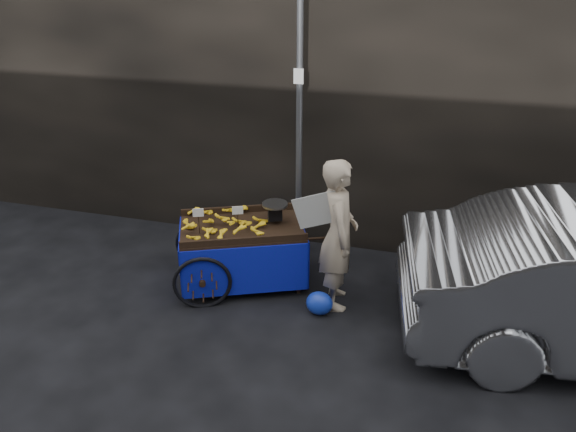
% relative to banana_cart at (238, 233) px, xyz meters
% --- Properties ---
extents(ground, '(80.00, 80.00, 0.00)m').
position_rel_banana_cart_xyz_m(ground, '(0.21, -0.35, -0.68)').
color(ground, black).
rests_on(ground, ground).
extents(building_wall, '(13.50, 2.00, 5.00)m').
position_rel_banana_cart_xyz_m(building_wall, '(0.60, 2.25, 1.82)').
color(building_wall, black).
rests_on(building_wall, ground).
extents(street_pole, '(0.12, 0.10, 4.00)m').
position_rel_banana_cart_xyz_m(street_pole, '(0.51, 0.95, 1.33)').
color(street_pole, slate).
rests_on(street_pole, ground).
extents(banana_cart, '(2.21, 1.63, 1.10)m').
position_rel_banana_cart_xyz_m(banana_cart, '(0.00, 0.00, 0.00)').
color(banana_cart, black).
rests_on(banana_cart, ground).
extents(vendor, '(0.82, 0.74, 1.78)m').
position_rel_banana_cart_xyz_m(vendor, '(1.24, -0.12, 0.21)').
color(vendor, tan).
rests_on(vendor, ground).
extents(plastic_bag, '(0.31, 0.25, 0.28)m').
position_rel_banana_cart_xyz_m(plastic_bag, '(1.11, -0.41, -0.54)').
color(plastic_bag, '#1630AC').
rests_on(plastic_bag, ground).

